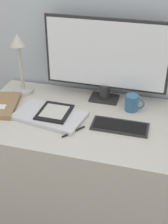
% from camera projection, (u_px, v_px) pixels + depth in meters
% --- Properties ---
extents(wall_back, '(3.60, 0.05, 2.40)m').
position_uv_depth(wall_back, '(110.00, 3.00, 1.60)').
color(wall_back, '#B2BCC6').
rests_on(wall_back, ground_plane).
extents(desk, '(1.20, 0.62, 0.70)m').
position_uv_depth(desk, '(92.00, 172.00, 1.76)').
color(desk, beige).
rests_on(desk, ground_plane).
extents(monitor, '(0.66, 0.11, 0.45)m').
position_uv_depth(monitor, '(106.00, 58.00, 1.62)').
color(monitor, '#262626').
rests_on(monitor, desk).
extents(keyboard, '(0.28, 0.12, 0.01)m').
position_uv_depth(keyboard, '(120.00, 126.00, 1.51)').
color(keyboard, '#282828').
rests_on(keyboard, desk).
extents(laptop, '(0.38, 0.26, 0.02)m').
position_uv_depth(laptop, '(50.00, 116.00, 1.59)').
color(laptop, '#BCBCC1').
rests_on(laptop, desk).
extents(ereader, '(0.16, 0.19, 0.01)m').
position_uv_depth(ereader, '(54.00, 112.00, 1.59)').
color(ereader, black).
rests_on(ereader, laptop).
extents(desk_lamp, '(0.12, 0.12, 0.35)m').
position_uv_depth(desk_lamp, '(20.00, 60.00, 1.72)').
color(desk_lamp, '#BCB7AD').
rests_on(desk_lamp, desk).
extents(notebook, '(0.23, 0.29, 0.03)m').
position_uv_depth(notebook, '(0.00, 105.00, 1.67)').
color(notebook, '#93704C').
rests_on(notebook, desk).
extents(coffee_mug, '(0.10, 0.07, 0.09)m').
position_uv_depth(coffee_mug, '(132.00, 103.00, 1.63)').
color(coffee_mug, '#336089').
rests_on(coffee_mug, desk).
extents(pen, '(0.08, 0.12, 0.01)m').
position_uv_depth(pen, '(74.00, 132.00, 1.48)').
color(pen, black).
rests_on(pen, desk).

